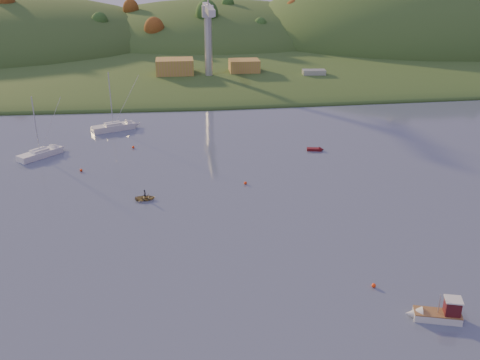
{
  "coord_description": "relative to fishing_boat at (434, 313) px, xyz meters",
  "views": [
    {
      "loc": [
        -7.56,
        -37.99,
        34.75
      ],
      "look_at": [
        1.15,
        35.2,
        4.12
      ],
      "focal_mm": 40.0,
      "sensor_mm": 36.0,
      "label": 1
    }
  ],
  "objects": [
    {
      "name": "shore_slope",
      "position": [
        -17.83,
        159.9,
        -0.79
      ],
      "size": [
        640.0,
        150.0,
        7.0
      ],
      "primitive_type": "ellipsoid",
      "color": "#2C481D",
      "rests_on": "ground"
    },
    {
      "name": "buoy_3",
      "position": [
        -34.57,
        58.7,
        -0.54
      ],
      "size": [
        0.5,
        0.5,
        0.5
      ],
      "primitive_type": "sphere",
      "color": "#FF380D",
      "rests_on": "ground"
    },
    {
      "name": "work_vessel",
      "position": [
        15.44,
        112.9,
        0.65
      ],
      "size": [
        16.08,
        6.7,
        4.04
      ],
      "rotation": [
        0.0,
        0.0,
        -0.07
      ],
      "color": "slate",
      "rests_on": "ground"
    },
    {
      "name": "shed_east",
      "position": [
        -4.83,
        118.9,
        3.61
      ],
      "size": [
        9.0,
        7.0,
        4.0
      ],
      "primitive_type": "cube",
      "color": "#A78A37",
      "rests_on": "wharf"
    },
    {
      "name": "red_tender",
      "position": [
        1.32,
        53.09,
        -0.55
      ],
      "size": [
        3.46,
        1.72,
        1.13
      ],
      "rotation": [
        0.0,
        0.0,
        -0.18
      ],
      "color": "#560C10",
      "rests_on": "ground"
    },
    {
      "name": "wharf",
      "position": [
        -12.83,
        116.9,
        0.41
      ],
      "size": [
        42.0,
        16.0,
        2.4
      ],
      "primitive_type": "cube",
      "color": "slate",
      "rests_on": "ground"
    },
    {
      "name": "sailboat_near",
      "position": [
        -51.71,
        55.71,
        -0.04
      ],
      "size": [
        7.64,
        7.8,
        11.66
      ],
      "rotation": [
        0.0,
        0.0,
        0.8
      ],
      "color": "white",
      "rests_on": "ground"
    },
    {
      "name": "buoy_1",
      "position": [
        -14.85,
        37.97,
        -0.54
      ],
      "size": [
        0.5,
        0.5,
        0.5
      ],
      "primitive_type": "sphere",
      "color": "#FF380D",
      "rests_on": "ground"
    },
    {
      "name": "shed_west",
      "position": [
        -25.83,
        117.9,
        4.01
      ],
      "size": [
        11.0,
        8.0,
        4.8
      ],
      "primitive_type": "cube",
      "color": "#A78A37",
      "rests_on": "wharf"
    },
    {
      "name": "hill_right",
      "position": [
        77.17,
        189.9,
        -0.79
      ],
      "size": [
        150.0,
        130.0,
        60.0
      ],
      "primitive_type": "ellipsoid",
      "color": "#2C481D",
      "rests_on": "ground"
    },
    {
      "name": "dock_crane",
      "position": [
        -15.83,
        113.29,
        16.39
      ],
      "size": [
        3.2,
        28.0,
        20.3
      ],
      "color": "#B7B7BC",
      "rests_on": "wharf"
    },
    {
      "name": "paddler",
      "position": [
        -31.11,
        33.73,
        -0.08
      ],
      "size": [
        0.35,
        0.52,
        1.41
      ],
      "primitive_type": "imported",
      "rotation": [
        0.0,
        0.0,
        1.6
      ],
      "color": "black",
      "rests_on": "ground"
    },
    {
      "name": "hillside_trees",
      "position": [
        -17.83,
        179.9,
        -0.79
      ],
      "size": [
        280.0,
        50.0,
        32.0
      ],
      "primitive_type": null,
      "color": "#204719",
      "rests_on": "ground"
    },
    {
      "name": "canoe",
      "position": [
        -31.11,
        33.73,
        -0.46
      ],
      "size": [
        3.18,
        2.31,
        0.65
      ],
      "primitive_type": "imported",
      "rotation": [
        0.0,
        0.0,
        1.6
      ],
      "color": "tan",
      "rests_on": "ground"
    },
    {
      "name": "buoy_0",
      "position": [
        -4.13,
        6.37,
        -0.54
      ],
      "size": [
        0.5,
        0.5,
        0.5
      ],
      "primitive_type": "sphere",
      "color": "#FF380D",
      "rests_on": "ground"
    },
    {
      "name": "far_shore",
      "position": [
        -17.83,
        224.9,
        -0.79
      ],
      "size": [
        620.0,
        220.0,
        1.5
      ],
      "primitive_type": "cube",
      "color": "#2C481D",
      "rests_on": "ground"
    },
    {
      "name": "sailboat_far",
      "position": [
        -39.64,
        71.41,
        0.02
      ],
      "size": [
        9.52,
        6.15,
        12.73
      ],
      "rotation": [
        0.0,
        0.0,
        0.41
      ],
      "color": "silver",
      "rests_on": "ground"
    },
    {
      "name": "buoy_2",
      "position": [
        -42.89,
        47.15,
        -0.54
      ],
      "size": [
        0.5,
        0.5,
        0.5
      ],
      "primitive_type": "sphere",
      "color": "#FF380D",
      "rests_on": "ground"
    },
    {
      "name": "fishing_boat",
      "position": [
        0.0,
        0.0,
        0.0
      ],
      "size": [
        5.85,
        3.21,
        3.56
      ],
      "rotation": [
        0.0,
        0.0,
        2.86
      ],
      "color": "silver",
      "rests_on": "ground"
    },
    {
      "name": "hill_center",
      "position": [
        -7.83,
        204.9,
        -0.79
      ],
      "size": [
        140.0,
        120.0,
        36.0
      ],
      "primitive_type": "ellipsoid",
      "color": "#2C481D",
      "rests_on": "ground"
    }
  ]
}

